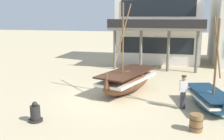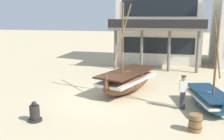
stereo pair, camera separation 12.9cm
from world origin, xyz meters
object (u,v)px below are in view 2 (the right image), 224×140
Objects in this scene: fishing_boat_near_left at (127,80)px; wooden_barrel at (195,123)px; fishing_boat_centre_large at (209,99)px; harbor_building_main at (160,26)px; capstan_winch at (35,113)px; fisherman_by_hull at (183,93)px.

fishing_boat_near_left is 5.93m from wooden_barrel.
harbor_building_main reaches higher than fishing_boat_centre_large.
fishing_boat_centre_large is 6.45× the size of wooden_barrel.
harbor_building_main reaches higher than capstan_winch.
wooden_barrel is (3.62, -4.68, -0.35)m from fishing_boat_near_left.
harbor_building_main reaches higher than wooden_barrel.
fisherman_by_hull is at bearing -34.84° from fishing_boat_near_left.
harbor_building_main reaches higher than fishing_boat_near_left.
capstan_winch is 0.11× the size of harbor_building_main.
fishing_boat_near_left is 3.10× the size of fisherman_by_hull.
fisherman_by_hull is 13.96m from harbor_building_main.
harbor_building_main is (-3.31, 13.24, 2.99)m from fishing_boat_centre_large.
harbor_building_main is (-2.48, 16.02, 3.15)m from wooden_barrel.
wooden_barrel is at bearing -52.32° from fishing_boat_near_left.
fishing_boat_near_left is 5.79× the size of capstan_winch.
fisherman_by_hull is (3.18, -2.21, 0.13)m from fishing_boat_near_left.
fisherman_by_hull is 7.02m from capstan_winch.
fisherman_by_hull is at bearing -81.42° from harbor_building_main.
fishing_boat_near_left is 3.87m from fisherman_by_hull.
fisherman_by_hull is at bearing -166.37° from fishing_boat_centre_large.
capstan_winch is at bearing -174.76° from wooden_barrel.
fishing_boat_near_left is at bearing 156.81° from fishing_boat_centre_large.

